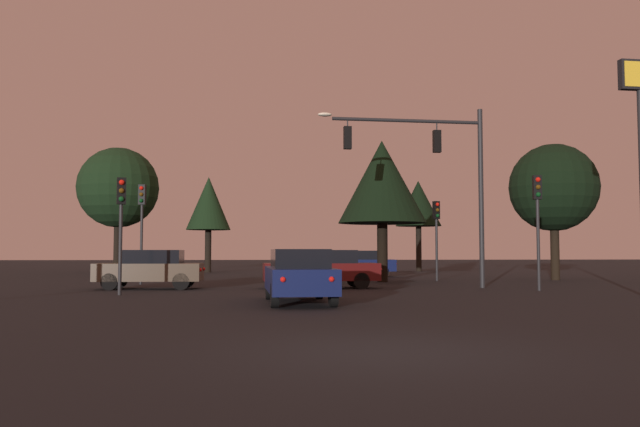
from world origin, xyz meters
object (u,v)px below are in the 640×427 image
at_px(car_crossing_left, 151,269).
at_px(tree_center_horizon, 418,204).
at_px(traffic_light_corner_left, 538,209).
at_px(car_crossing_right, 322,268).
at_px(traffic_light_far_side, 437,224).
at_px(car_far_lane, 357,263).
at_px(traffic_signal_mast_arm, 436,163).
at_px(tree_right_cluster, 554,188).
at_px(traffic_light_corner_right, 121,211).
at_px(tree_left_far, 209,204).
at_px(car_nearside_lane, 299,275).
at_px(tree_lot_edge, 382,182).
at_px(traffic_light_median, 142,214).
at_px(tree_behind_sign, 118,188).

bearing_deg(car_crossing_left, tree_center_horizon, 53.30).
distance_m(traffic_light_corner_left, car_crossing_right, 8.56).
bearing_deg(traffic_light_far_side, car_far_lane, 118.24).
xyz_separation_m(traffic_signal_mast_arm, tree_right_cluster, (8.05, 6.68, -0.27)).
distance_m(traffic_light_corner_right, car_crossing_right, 8.14).
distance_m(traffic_light_corner_left, car_crossing_left, 15.00).
relative_size(tree_left_far, tree_center_horizon, 1.00).
xyz_separation_m(traffic_signal_mast_arm, tree_left_far, (-10.80, 20.95, -0.16)).
bearing_deg(traffic_light_far_side, traffic_light_corner_right, -145.21).
bearing_deg(traffic_signal_mast_arm, traffic_light_corner_left, -31.12).
height_order(traffic_light_corner_left, car_nearside_lane, traffic_light_corner_left).
relative_size(traffic_light_far_side, tree_left_far, 0.59).
bearing_deg(tree_center_horizon, car_nearside_lane, -110.14).
distance_m(tree_right_cluster, tree_lot_edge, 9.28).
distance_m(traffic_light_far_side, tree_lot_edge, 3.60).
relative_size(car_nearside_lane, car_crossing_right, 0.99).
distance_m(traffic_light_corner_right, tree_lot_edge, 13.74).
xyz_separation_m(car_crossing_right, car_far_lane, (3.14, 11.87, -0.00)).
bearing_deg(car_crossing_left, traffic_signal_mast_arm, -2.28).
xyz_separation_m(traffic_light_corner_left, traffic_light_far_side, (-1.59, 8.30, -0.22)).
height_order(traffic_light_median, tree_left_far, tree_left_far).
relative_size(traffic_light_corner_right, tree_lot_edge, 0.57).
relative_size(traffic_light_median, tree_right_cluster, 0.63).
relative_size(car_nearside_lane, tree_behind_sign, 0.52).
xyz_separation_m(traffic_light_corner_left, tree_left_far, (-14.13, 22.96, 1.80)).
distance_m(car_nearside_lane, tree_right_cluster, 19.89).
height_order(traffic_light_median, tree_right_cluster, tree_right_cluster).
relative_size(car_far_lane, tree_right_cluster, 0.65).
xyz_separation_m(traffic_light_median, traffic_light_far_side, (14.07, 2.27, -0.31)).
distance_m(traffic_light_median, car_crossing_right, 8.88).
xyz_separation_m(traffic_light_corner_left, car_nearside_lane, (-9.23, -4.93, -2.26)).
xyz_separation_m(tree_behind_sign, tree_center_horizon, (21.88, 0.38, -0.98)).
bearing_deg(car_far_lane, tree_left_far, 137.00).
bearing_deg(tree_lot_edge, tree_behind_sign, 135.23).
distance_m(car_far_lane, tree_right_cluster, 11.69).
relative_size(tree_behind_sign, tree_right_cluster, 1.26).
distance_m(traffic_signal_mast_arm, tree_lot_edge, 5.65).
bearing_deg(tree_right_cluster, traffic_light_corner_right, -153.79).
distance_m(traffic_signal_mast_arm, traffic_light_corner_left, 4.35).
xyz_separation_m(traffic_light_median, car_far_lane, (10.88, 8.20, -2.36)).
relative_size(traffic_signal_mast_arm, tree_right_cluster, 1.03).
distance_m(tree_center_horizon, tree_right_cluster, 15.54).
xyz_separation_m(traffic_signal_mast_arm, traffic_light_median, (-12.33, 4.02, -1.87)).
xyz_separation_m(traffic_signal_mast_arm, car_far_lane, (-1.45, 12.22, -4.22)).
distance_m(traffic_light_median, car_crossing_left, 4.40).
bearing_deg(tree_center_horizon, traffic_light_corner_left, -93.17).
bearing_deg(tree_lot_edge, tree_left_far, 122.01).
distance_m(traffic_light_corner_right, car_far_lane, 18.51).
relative_size(car_nearside_lane, tree_right_cluster, 0.66).
distance_m(traffic_light_corner_left, tree_behind_sign, 31.34).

